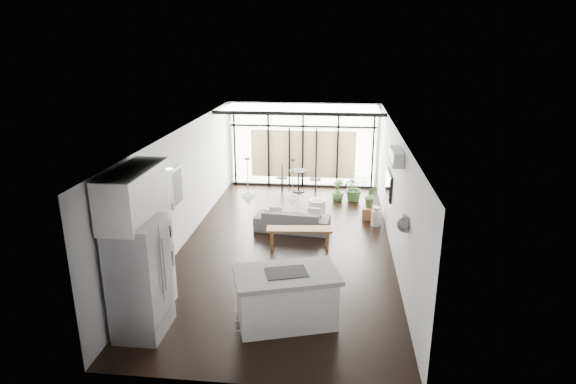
% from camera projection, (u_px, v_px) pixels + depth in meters
% --- Properties ---
extents(floor, '(5.00, 10.00, 0.00)m').
position_uv_depth(floor, '(287.00, 245.00, 11.70)').
color(floor, black).
rests_on(floor, ground).
extents(ceiling, '(5.00, 10.00, 0.00)m').
position_uv_depth(ceiling, '(287.00, 131.00, 10.85)').
color(ceiling, white).
rests_on(ceiling, ground).
extents(wall_left, '(0.02, 10.00, 2.80)m').
position_uv_depth(wall_left, '(183.00, 186.00, 11.53)').
color(wall_left, silver).
rests_on(wall_left, ground).
extents(wall_right, '(0.02, 10.00, 2.80)m').
position_uv_depth(wall_right, '(395.00, 193.00, 11.02)').
color(wall_right, silver).
rests_on(wall_right, ground).
extents(wall_back, '(5.00, 0.02, 2.80)m').
position_uv_depth(wall_back, '(303.00, 145.00, 16.01)').
color(wall_back, silver).
rests_on(wall_back, ground).
extents(wall_front, '(5.00, 0.02, 2.80)m').
position_uv_depth(wall_front, '(246.00, 299.00, 6.54)').
color(wall_front, silver).
rests_on(wall_front, ground).
extents(glazing, '(5.00, 0.20, 2.80)m').
position_uv_depth(glazing, '(303.00, 146.00, 15.90)').
color(glazing, black).
rests_on(glazing, ground).
extents(skylight, '(4.70, 1.90, 0.06)m').
position_uv_depth(skylight, '(301.00, 108.00, 14.65)').
color(skylight, white).
rests_on(skylight, ceiling).
extents(neighbour_building, '(3.50, 0.02, 1.60)m').
position_uv_depth(neighbour_building, '(303.00, 154.00, 16.06)').
color(neighbour_building, '#CCB58C').
rests_on(neighbour_building, ground).
extents(island, '(2.01, 1.53, 0.97)m').
position_uv_depth(island, '(286.00, 298.00, 8.36)').
color(island, silver).
rests_on(island, floor).
extents(cooktop, '(0.82, 0.66, 0.01)m').
position_uv_depth(cooktop, '(286.00, 272.00, 8.21)').
color(cooktop, black).
rests_on(cooktop, island).
extents(fridge, '(0.77, 0.97, 2.00)m').
position_uv_depth(fridge, '(140.00, 278.00, 7.96)').
color(fridge, '#A1A2A7').
rests_on(fridge, floor).
extents(appliance_column, '(0.68, 0.72, 2.64)m').
position_uv_depth(appliance_column, '(148.00, 241.00, 8.63)').
color(appliance_column, silver).
rests_on(appliance_column, floor).
extents(upper_cabinets, '(0.62, 1.75, 0.86)m').
position_uv_depth(upper_cabinets, '(135.00, 194.00, 7.89)').
color(upper_cabinets, silver).
rests_on(upper_cabinets, wall_left).
extents(pendant_left, '(0.26, 0.26, 0.18)m').
position_uv_depth(pendant_left, '(248.00, 200.00, 8.62)').
color(pendant_left, white).
rests_on(pendant_left, ceiling).
extents(pendant_right, '(0.26, 0.26, 0.18)m').
position_uv_depth(pendant_right, '(293.00, 202.00, 8.54)').
color(pendant_right, white).
rests_on(pendant_right, ceiling).
extents(sofa, '(1.98, 0.76, 0.75)m').
position_uv_depth(sofa, '(292.00, 217.00, 12.47)').
color(sofa, '#4F4F51').
rests_on(sofa, floor).
extents(console_bench, '(1.58, 0.52, 0.50)m').
position_uv_depth(console_bench, '(299.00, 238.00, 11.46)').
color(console_bench, brown).
rests_on(console_bench, floor).
extents(pouf, '(0.59, 0.59, 0.40)m').
position_uv_depth(pouf, '(317.00, 207.00, 13.76)').
color(pouf, beige).
rests_on(pouf, floor).
extents(crate, '(0.45, 0.45, 0.33)m').
position_uv_depth(crate, '(370.00, 213.00, 13.37)').
color(crate, brown).
rests_on(crate, floor).
extents(plant_tall, '(0.94, 1.00, 0.64)m').
position_uv_depth(plant_tall, '(355.00, 191.00, 14.78)').
color(plant_tall, '#38602C').
rests_on(plant_tall, floor).
extents(plant_med, '(0.70, 0.79, 0.39)m').
position_uv_depth(plant_med, '(338.00, 195.00, 14.79)').
color(plant_med, '#38602C').
rests_on(plant_med, floor).
extents(plant_crate, '(0.42, 0.67, 0.28)m').
position_uv_depth(plant_crate, '(371.00, 203.00, 13.27)').
color(plant_crate, '#38602C').
rests_on(plant_crate, crate).
extents(milk_can, '(0.29, 0.29, 0.51)m').
position_uv_depth(milk_can, '(376.00, 216.00, 12.84)').
color(milk_can, beige).
rests_on(milk_can, floor).
extents(bistro_set, '(1.62, 0.74, 0.76)m').
position_uv_depth(bistro_set, '(299.00, 180.00, 15.67)').
color(bistro_set, black).
rests_on(bistro_set, floor).
extents(tv, '(0.05, 1.10, 0.65)m').
position_uv_depth(tv, '(389.00, 185.00, 12.00)').
color(tv, black).
rests_on(tv, wall_right).
extents(ac_unit, '(0.22, 0.90, 0.30)m').
position_uv_depth(ac_unit, '(396.00, 157.00, 9.96)').
color(ac_unit, silver).
rests_on(ac_unit, wall_right).
extents(framed_art, '(0.04, 0.70, 0.90)m').
position_uv_depth(framed_art, '(177.00, 187.00, 11.01)').
color(framed_art, black).
rests_on(framed_art, wall_left).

